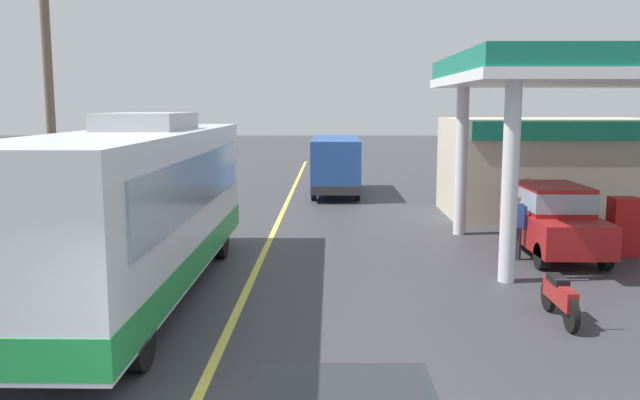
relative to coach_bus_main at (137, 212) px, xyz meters
name	(u,v)px	position (x,y,z in m)	size (l,w,h in m)	color
ground	(286,204)	(2.14, 12.54, -1.72)	(120.00, 120.00, 0.00)	#38383D
lane_divider_stripe	(276,227)	(2.14, 7.54, -1.72)	(0.16, 50.00, 0.01)	#D8CC4C
coach_bus_main	(137,212)	(0.00, 0.00, 0.00)	(2.60, 11.04, 3.69)	silver
gas_station_roadside	(569,144)	(11.47, 8.03, 0.91)	(9.10, 11.95, 5.10)	#147259
car_at_pump	(553,216)	(9.62, 3.81, -0.71)	(1.70, 4.20, 1.82)	maroon
minibus_opposing_lane	(335,160)	(4.09, 15.59, -0.25)	(2.04, 6.13, 2.44)	#264C9E
motorcycle_parked_forecourt	(560,297)	(8.01, -1.53, -1.28)	(0.55, 1.80, 0.92)	black
pedestrian_near_pump	(527,201)	(9.95, 7.17, -0.79)	(0.55, 0.22, 1.66)	#33333F
pedestrian_by_shop	(516,223)	(8.51, 3.20, -0.79)	(0.55, 0.22, 1.66)	#33333F
utility_pole_roadside	(49,85)	(-3.56, 4.49, 2.64)	(1.80, 0.24, 8.36)	brown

